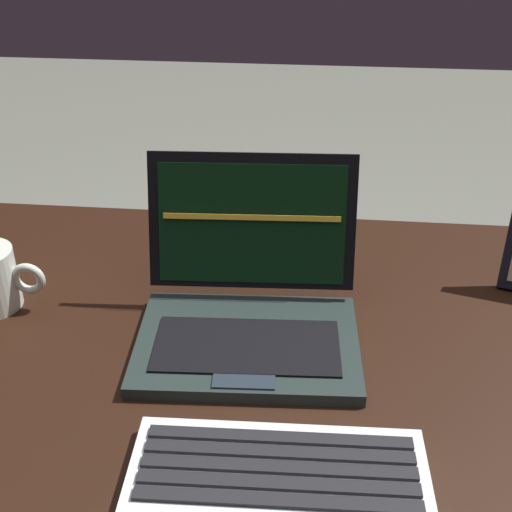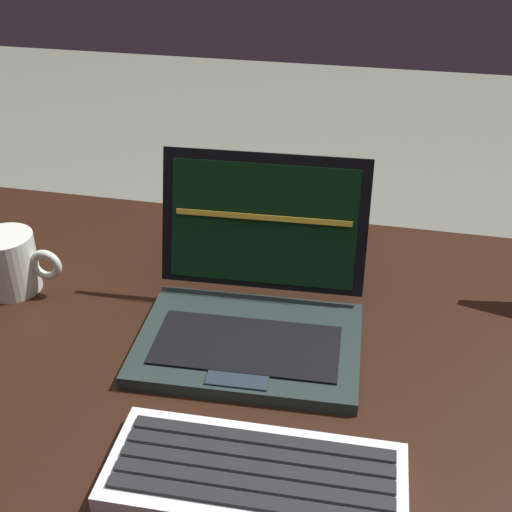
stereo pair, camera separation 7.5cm
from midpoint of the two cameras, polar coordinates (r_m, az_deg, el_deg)
The scene contains 3 objects.
desk at distance 0.90m, azimuth -2.61°, elevation -13.90°, with size 1.74×0.78×0.71m.
laptop_front at distance 0.85m, azimuth -3.16°, elevation -4.36°, with size 0.29×0.26×0.21m.
external_keyboard at distance 0.69m, azimuth -1.35°, elevation -18.46°, with size 0.30×0.13×0.02m.
Camera 1 is at (0.06, -0.63, 1.25)m, focal length 46.53 mm.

